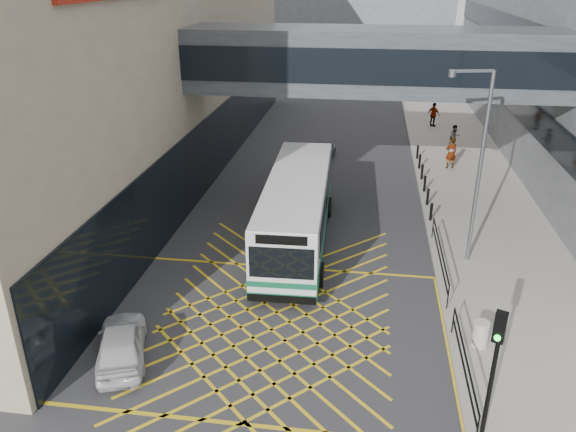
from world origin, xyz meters
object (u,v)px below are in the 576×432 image
at_px(street_lamp, 477,158).
at_px(pedestrian_b, 454,137).
at_px(car_silver, 321,150).
at_px(pedestrian_a, 451,153).
at_px(bus, 297,208).
at_px(traffic_light, 495,358).
at_px(litter_bin, 480,334).
at_px(pedestrian_c, 434,115).
at_px(car_dark, 297,203).
at_px(car_white, 121,342).

height_order(street_lamp, pedestrian_b, street_lamp).
height_order(car_silver, pedestrian_a, pedestrian_a).
height_order(bus, traffic_light, traffic_light).
bearing_deg(bus, car_silver, 88.33).
bearing_deg(pedestrian_b, litter_bin, -122.39).
xyz_separation_m(pedestrian_a, pedestrian_c, (-0.12, 10.25, -0.04)).
bearing_deg(pedestrian_b, bus, -147.08).
xyz_separation_m(pedestrian_a, pedestrian_b, (0.76, 4.29, -0.15)).
height_order(bus, litter_bin, bus).
xyz_separation_m(car_dark, pedestrian_b, (9.29, 12.73, 0.28)).
bearing_deg(pedestrian_c, litter_bin, 128.23).
xyz_separation_m(car_white, car_silver, (4.44, 21.68, -0.01)).
xyz_separation_m(traffic_light, street_lamp, (0.93, 10.19, 1.94)).
bearing_deg(litter_bin, car_white, -169.36).
height_order(litter_bin, pedestrian_c, pedestrian_c).
xyz_separation_m(car_silver, pedestrian_b, (8.90, 3.19, 0.37)).
bearing_deg(bus, traffic_light, -62.13).
bearing_deg(car_white, car_silver, -121.59).
distance_m(car_white, traffic_light, 11.19).
relative_size(litter_bin, pedestrian_b, 0.54).
xyz_separation_m(car_dark, pedestrian_a, (8.53, 8.44, 0.43)).
relative_size(bus, car_white, 2.87).
bearing_deg(litter_bin, pedestrian_c, 87.90).
relative_size(car_white, car_silver, 1.00).
distance_m(street_lamp, pedestrian_b, 17.15).
relative_size(car_white, pedestrian_b, 2.40).
height_order(car_white, traffic_light, traffic_light).
bearing_deg(car_white, street_lamp, -165.04).
xyz_separation_m(traffic_light, pedestrian_a, (1.78, 22.57, -1.63)).
relative_size(traffic_light, pedestrian_c, 2.14).
bearing_deg(car_dark, pedestrian_b, -144.51).
bearing_deg(street_lamp, pedestrian_a, 73.30).
xyz_separation_m(bus, litter_bin, (6.96, -7.04, -1.09)).
relative_size(car_dark, pedestrian_b, 2.73).
xyz_separation_m(bus, traffic_light, (6.35, -11.17, 1.06)).
distance_m(car_white, pedestrian_c, 33.26).
xyz_separation_m(car_silver, pedestrian_a, (8.15, -1.10, 0.52)).
xyz_separation_m(car_silver, pedestrian_c, (8.03, 9.15, 0.48)).
height_order(pedestrian_b, pedestrian_c, pedestrian_c).
distance_m(traffic_light, litter_bin, 4.70).
height_order(car_white, pedestrian_a, pedestrian_a).
bearing_deg(car_white, traffic_light, 149.57).
distance_m(bus, car_silver, 12.54).
xyz_separation_m(car_white, street_lamp, (11.73, 8.20, 4.07)).
height_order(car_white, car_silver, car_white).
bearing_deg(car_white, pedestrian_c, -132.03).
xyz_separation_m(bus, street_lamp, (7.27, -0.98, 3.01)).
bearing_deg(pedestrian_a, street_lamp, 65.75).
xyz_separation_m(car_silver, street_lamp, (7.29, -13.47, 4.09)).
height_order(bus, pedestrian_b, bus).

